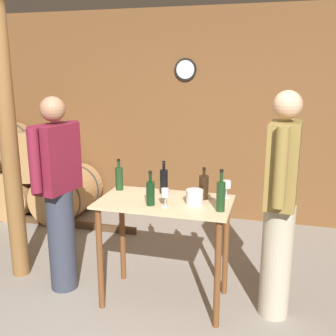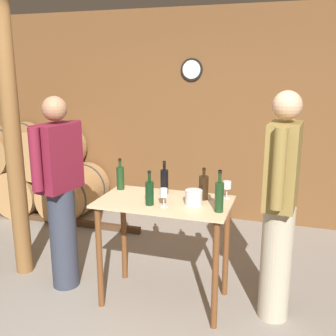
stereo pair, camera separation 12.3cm
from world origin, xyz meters
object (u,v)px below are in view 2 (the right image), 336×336
object	(u,v)px
ice_bucket	(194,197)
wine_bottle_left	(150,192)
wine_bottle_center	(164,181)
wine_glass_near_center	(227,186)
person_visitor_with_scarf	(60,190)
wine_glass_near_left	(164,194)
person_host	(280,204)
wine_bottle_far_right	(219,196)
wine_bottle_far_left	(120,177)
wine_bottle_right	(204,187)
wooden_post	(12,136)

from	to	relation	value
ice_bucket	wine_bottle_left	bearing A→B (deg)	-161.55
wine_bottle_center	ice_bucket	size ratio (longest dim) A/B	2.08
wine_glass_near_center	person_visitor_with_scarf	world-z (taller)	person_visitor_with_scarf
wine_glass_near_left	person_host	bearing A→B (deg)	12.40
wine_bottle_far_right	person_host	world-z (taller)	person_host
wine_bottle_far_left	wine_bottle_left	size ratio (longest dim) A/B	1.00
wine_bottle_far_right	wine_glass_near_center	bearing A→B (deg)	89.60
wine_bottle_far_left	wine_bottle_center	distance (m)	0.41
wine_glass_near_left	person_host	distance (m)	0.88
wine_bottle_far_left	ice_bucket	bearing A→B (deg)	-15.82
wine_bottle_right	wine_glass_near_center	world-z (taller)	wine_bottle_right
wooden_post	ice_bucket	size ratio (longest dim) A/B	19.80
wine_bottle_left	person_visitor_with_scarf	xyz separation A→B (m)	(-0.87, 0.09, -0.09)
wine_bottle_right	ice_bucket	bearing A→B (deg)	-106.22
ice_bucket	person_visitor_with_scarf	size ratio (longest dim) A/B	0.08
wine_bottle_right	wine_glass_near_left	distance (m)	0.37
wooden_post	wine_glass_near_center	size ratio (longest dim) A/B	18.71
wine_bottle_left	wine_bottle_right	distance (m)	0.46
wooden_post	ice_bucket	distance (m)	1.78
wine_bottle_far_left	ice_bucket	distance (m)	0.75
person_visitor_with_scarf	wine_bottle_left	bearing A→B (deg)	-6.07
wooden_post	wine_glass_near_left	bearing A→B (deg)	-7.78
wine_bottle_left	wine_glass_near_left	xyz separation A→B (m)	(0.12, -0.01, 0.00)
wine_bottle_left	person_host	world-z (taller)	person_host
wine_bottle_right	wooden_post	bearing A→B (deg)	-177.92
wine_bottle_far_left	ice_bucket	xyz separation A→B (m)	(0.72, -0.20, -0.05)
wine_bottle_center	wine_bottle_far_right	distance (m)	0.62
wooden_post	wine_bottle_center	world-z (taller)	wooden_post
wine_bottle_far_right	wine_glass_near_center	xyz separation A→B (m)	(0.00, 0.34, -0.02)
wine_bottle_far_right	wooden_post	bearing A→B (deg)	174.51
person_visitor_with_scarf	person_host	bearing A→B (deg)	2.70
person_visitor_with_scarf	wooden_post	bearing A→B (deg)	168.79
wine_bottle_right	person_host	size ratio (longest dim) A/B	0.15
wine_bottle_far_left	person_visitor_with_scarf	xyz separation A→B (m)	(-0.48, -0.22, -0.10)
wine_bottle_far_left	wine_bottle_far_right	bearing A→B (deg)	-17.89
wine_bottle_far_left	person_host	world-z (taller)	person_host
wine_bottle_far_left	wine_bottle_center	world-z (taller)	wine_bottle_center
wine_bottle_left	person_host	bearing A→B (deg)	10.36
wine_bottle_left	wine_glass_near_left	distance (m)	0.12
wine_bottle_left	wine_glass_near_center	world-z (taller)	wine_bottle_left
wine_bottle_far_right	wine_glass_near_center	distance (m)	0.34
wine_glass_near_left	person_visitor_with_scarf	bearing A→B (deg)	174.10
wooden_post	wine_glass_near_left	xyz separation A→B (m)	(1.52, -0.21, -0.34)
wine_glass_near_left	person_host	size ratio (longest dim) A/B	0.08
wine_bottle_left	wine_glass_near_center	bearing A→B (deg)	32.41
wine_bottle_center	wine_bottle_right	world-z (taller)	wine_bottle_center
wine_bottle_far_left	wooden_post	bearing A→B (deg)	-173.49
wooden_post	person_host	xyz separation A→B (m)	(2.39, -0.02, -0.39)
wooden_post	person_visitor_with_scarf	size ratio (longest dim) A/B	1.56
wine_bottle_far_right	person_visitor_with_scarf	size ratio (longest dim) A/B	0.19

